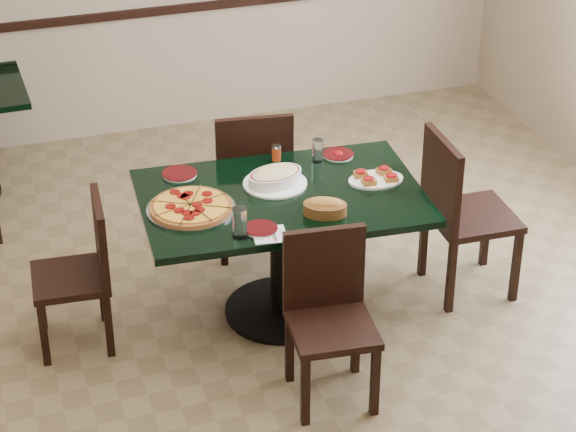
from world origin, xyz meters
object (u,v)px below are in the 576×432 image
object	(u,v)px
chair_far	(252,174)
bread_basket	(325,207)
chair_left	(84,266)
chair_right	(458,206)
lasagna_casserole	(275,177)
chair_near	(328,308)
bruschetta_platter	(376,177)
pepperoni_pizza	(191,207)
main_table	(282,224)

from	to	relation	value
chair_far	bread_basket	world-z (taller)	chair_far
chair_left	bread_basket	distance (m)	1.29
chair_right	lasagna_casserole	distance (m)	1.05
bread_basket	lasagna_casserole	bearing A→B (deg)	134.75
chair_near	bruschetta_platter	xyz separation A→B (m)	(0.51, 0.69, 0.29)
chair_right	pepperoni_pizza	bearing A→B (deg)	88.92
chair_far	chair_near	size ratio (longest dim) A/B	1.09
chair_right	chair_far	bearing A→B (deg)	54.15
chair_right	bruschetta_platter	size ratio (longest dim) A/B	3.12
main_table	chair_left	bearing A→B (deg)	179.54
chair_near	lasagna_casserole	size ratio (longest dim) A/B	2.48
lasagna_casserole	bruschetta_platter	size ratio (longest dim) A/B	1.13
chair_near	pepperoni_pizza	size ratio (longest dim) A/B	1.89
bruschetta_platter	pepperoni_pizza	bearing A→B (deg)	-177.61
main_table	chair_left	world-z (taller)	chair_left
chair_far	chair_right	world-z (taller)	chair_right
chair_left	lasagna_casserole	bearing A→B (deg)	96.38
chair_near	lasagna_casserole	bearing A→B (deg)	96.57
pepperoni_pizza	chair_right	bearing A→B (deg)	-2.59
chair_near	chair_right	size ratio (longest dim) A/B	0.89
pepperoni_pizza	bread_basket	distance (m)	0.69
bread_basket	chair_near	bearing A→B (deg)	-83.37
chair_far	bread_basket	size ratio (longest dim) A/B	3.57
main_table	chair_near	world-z (taller)	chair_near
chair_far	chair_right	bearing A→B (deg)	150.13
chair_far	bruschetta_platter	xyz separation A→B (m)	(0.50, -0.67, 0.24)
chair_right	pepperoni_pizza	size ratio (longest dim) A/B	2.11
main_table	bread_basket	size ratio (longest dim) A/B	5.79
chair_right	bruschetta_platter	distance (m)	0.53
chair_near	chair_right	distance (m)	1.16
chair_near	bread_basket	bearing A→B (deg)	78.59
chair_right	main_table	bearing A→B (deg)	86.90
lasagna_casserole	main_table	bearing A→B (deg)	-105.33
main_table	bread_basket	distance (m)	0.37
chair_far	chair_near	distance (m)	1.36
chair_near	bread_basket	xyz separation A→B (m)	(0.13, 0.43, 0.31)
chair_left	lasagna_casserole	distance (m)	1.11
lasagna_casserole	bread_basket	world-z (taller)	bread_basket
chair_far	pepperoni_pizza	xyz separation A→B (m)	(-0.52, -0.67, 0.23)
chair_far	bruschetta_platter	bearing A→B (deg)	134.07
chair_left	bruschetta_platter	bearing A→B (deg)	91.03
main_table	chair_left	distance (m)	1.06
main_table	chair_right	size ratio (longest dim) A/B	1.58
chair_left	pepperoni_pizza	size ratio (longest dim) A/B	1.83
pepperoni_pizza	bruschetta_platter	size ratio (longest dim) A/B	1.48
lasagna_casserole	chair_left	bearing A→B (deg)	167.36
chair_near	chair_left	world-z (taller)	chair_near
main_table	chair_near	distance (m)	0.70
lasagna_casserole	bread_basket	size ratio (longest dim) A/B	1.32
chair_far	pepperoni_pizza	distance (m)	0.88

